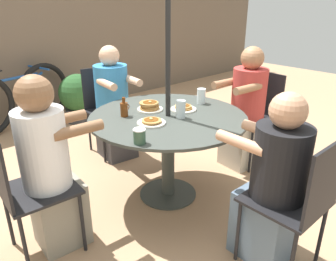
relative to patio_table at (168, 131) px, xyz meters
The scene contains 21 objects.
ground_plane 0.60m from the patio_table, ahead, with size 12.00×12.00×0.00m, color tan.
back_fence 2.81m from the patio_table, 90.00° to the left, with size 10.00×0.06×1.75m, color brown.
patio_table is the anchor object (origin of this frame).
umbrella_pole 0.58m from the patio_table, ahead, with size 0.04×0.04×2.35m, color black.
patio_chair_north 1.14m from the patio_table, 83.04° to the left, with size 0.48×0.48×0.91m.
diner_north 0.97m from the patio_table, 83.04° to the left, with size 0.39×0.53×1.17m.
patio_chair_east 1.14m from the patio_table, behind, with size 0.46×0.46×0.91m.
diner_east 0.97m from the patio_table, behind, with size 0.51×0.34×1.20m.
patio_chair_south 1.14m from the patio_table, 90.68° to the right, with size 0.44×0.44×0.91m.
diner_south 0.97m from the patio_table, 90.68° to the right, with size 0.34×0.53×1.13m.
patio_chair_west 1.14m from the patio_table, ahead, with size 0.46×0.46×0.91m.
diner_west 0.97m from the patio_table, ahead, with size 0.53×0.36×1.18m.
pancake_plate_a 0.24m from the patio_table, ahead, with size 0.21×0.21×0.05m.
pancake_plate_b 0.26m from the patio_table, 96.03° to the left, with size 0.21×0.21×0.08m.
pancake_plate_c 0.26m from the patio_table, 167.24° to the right, with size 0.21×0.21×0.04m.
syrup_bottle 0.39m from the patio_table, 139.71° to the left, with size 0.08×0.06×0.15m.
coffee_cup 0.59m from the patio_table, 151.68° to the right, with size 0.08×0.08×0.10m.
drinking_glass_a 0.23m from the patio_table, 68.64° to the right, with size 0.07×0.07×0.14m, color silver.
drinking_glass_b 0.48m from the patio_table, ahead, with size 0.08×0.08×0.13m, color silver.
bicycle 2.50m from the patio_table, 98.19° to the left, with size 1.60×0.53×0.80m.
potted_shrub 2.23m from the patio_table, 80.87° to the left, with size 0.51×0.51×0.65m.
Camera 1 is at (-1.66, -1.80, 1.60)m, focal length 35.00 mm.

